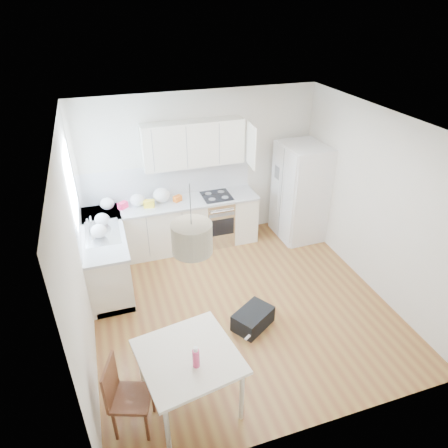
% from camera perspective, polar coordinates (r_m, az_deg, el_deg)
% --- Properties ---
extents(floor, '(4.20, 4.20, 0.00)m').
position_cam_1_polar(floor, '(6.11, 2.29, -11.22)').
color(floor, brown).
rests_on(floor, ground).
extents(ceiling, '(4.20, 4.20, 0.00)m').
position_cam_1_polar(ceiling, '(4.78, 2.95, 13.90)').
color(ceiling, white).
rests_on(ceiling, wall_back).
extents(wall_back, '(4.20, 0.00, 4.20)m').
position_cam_1_polar(wall_back, '(7.12, -3.38, 7.90)').
color(wall_back, beige).
rests_on(wall_back, floor).
extents(wall_left, '(0.00, 4.20, 4.20)m').
position_cam_1_polar(wall_left, '(5.07, -20.30, -3.92)').
color(wall_left, beige).
rests_on(wall_left, floor).
extents(wall_right, '(0.00, 4.20, 4.20)m').
position_cam_1_polar(wall_right, '(6.30, 20.81, 2.80)').
color(wall_right, beige).
rests_on(wall_right, floor).
extents(window_glassblock, '(0.02, 1.00, 1.00)m').
position_cam_1_polar(window_glassblock, '(5.91, -20.94, 5.32)').
color(window_glassblock, '#BFE0F9').
rests_on(window_glassblock, wall_left).
extents(cabinets_back, '(3.00, 0.60, 0.88)m').
position_cam_1_polar(cabinets_back, '(7.14, -7.17, -0.37)').
color(cabinets_back, white).
rests_on(cabinets_back, floor).
extents(cabinets_left, '(0.60, 1.80, 0.88)m').
position_cam_1_polar(cabinets_left, '(6.56, -16.40, -4.53)').
color(cabinets_left, white).
rests_on(cabinets_left, floor).
extents(counter_back, '(3.02, 0.64, 0.04)m').
position_cam_1_polar(counter_back, '(6.92, -7.41, 2.92)').
color(counter_back, silver).
rests_on(counter_back, cabinets_back).
extents(counter_left, '(0.64, 1.82, 0.04)m').
position_cam_1_polar(counter_left, '(6.32, -16.99, -1.08)').
color(counter_left, silver).
rests_on(counter_left, cabinets_left).
extents(backsplash_back, '(3.00, 0.01, 0.58)m').
position_cam_1_polar(backsplash_back, '(7.06, -8.06, 6.19)').
color(backsplash_back, white).
rests_on(backsplash_back, wall_back).
extents(backsplash_left, '(0.01, 1.80, 0.58)m').
position_cam_1_polar(backsplash_left, '(6.18, -20.10, 0.95)').
color(backsplash_left, white).
rests_on(backsplash_left, wall_left).
extents(upper_cabinets, '(1.70, 0.32, 0.75)m').
position_cam_1_polar(upper_cabinets, '(6.76, -4.40, 11.38)').
color(upper_cabinets, white).
rests_on(upper_cabinets, wall_back).
extents(range_oven, '(0.50, 0.61, 0.88)m').
position_cam_1_polar(range_oven, '(7.31, -1.03, 0.62)').
color(range_oven, silver).
rests_on(range_oven, floor).
extents(sink, '(0.50, 0.80, 0.16)m').
position_cam_1_polar(sink, '(6.27, -16.98, -1.19)').
color(sink, silver).
rests_on(sink, counter_left).
extents(refrigerator, '(0.87, 0.91, 1.78)m').
position_cam_1_polar(refrigerator, '(7.44, 10.92, 4.52)').
color(refrigerator, white).
rests_on(refrigerator, floor).
extents(dining_table, '(1.13, 1.13, 0.78)m').
position_cam_1_polar(dining_table, '(4.44, -5.09, -18.89)').
color(dining_table, beige).
rests_on(dining_table, floor).
extents(dining_chair, '(0.49, 0.49, 0.92)m').
position_cam_1_polar(dining_chair, '(4.54, -13.03, -22.91)').
color(dining_chair, '#4C2616').
rests_on(dining_chair, floor).
extents(drink_bottle, '(0.09, 0.09, 0.25)m').
position_cam_1_polar(drink_bottle, '(4.18, -4.03, -18.40)').
color(drink_bottle, '#D93C69').
rests_on(drink_bottle, dining_table).
extents(gym_bag, '(0.66, 0.60, 0.26)m').
position_cam_1_polar(gym_bag, '(5.69, 4.15, -13.33)').
color(gym_bag, black).
rests_on(gym_bag, floor).
extents(pendant_lamp, '(0.42, 0.42, 0.28)m').
position_cam_1_polar(pendant_lamp, '(3.49, -4.60, -2.02)').
color(pendant_lamp, '#BCAE91').
rests_on(pendant_lamp, ceiling).
extents(grocery_bag_a, '(0.23, 0.19, 0.21)m').
position_cam_1_polar(grocery_bag_a, '(6.87, -16.36, 2.81)').
color(grocery_bag_a, white).
rests_on(grocery_bag_a, counter_back).
extents(grocery_bag_b, '(0.25, 0.21, 0.22)m').
position_cam_1_polar(grocery_bag_b, '(6.85, -12.23, 3.36)').
color(grocery_bag_b, white).
rests_on(grocery_bag_b, counter_back).
extents(grocery_bag_c, '(0.29, 0.25, 0.26)m').
position_cam_1_polar(grocery_bag_c, '(6.90, -8.93, 4.08)').
color(grocery_bag_c, white).
rests_on(grocery_bag_c, counter_back).
extents(grocery_bag_d, '(0.22, 0.19, 0.20)m').
position_cam_1_polar(grocery_bag_d, '(6.41, -17.03, 0.63)').
color(grocery_bag_d, white).
rests_on(grocery_bag_d, counter_back).
extents(grocery_bag_e, '(0.23, 0.20, 0.21)m').
position_cam_1_polar(grocery_bag_e, '(6.10, -17.46, -0.96)').
color(grocery_bag_e, white).
rests_on(grocery_bag_e, counter_left).
extents(snack_orange, '(0.17, 0.15, 0.10)m').
position_cam_1_polar(snack_orange, '(6.93, -6.66, 3.63)').
color(snack_orange, '#CA5412').
rests_on(snack_orange, counter_back).
extents(snack_yellow, '(0.20, 0.15, 0.12)m').
position_cam_1_polar(snack_yellow, '(6.80, -10.65, 2.86)').
color(snack_yellow, gold).
rests_on(snack_yellow, counter_back).
extents(snack_red, '(0.18, 0.17, 0.11)m').
position_cam_1_polar(snack_red, '(6.86, -14.25, 2.61)').
color(snack_red, '#D21A44').
rests_on(snack_red, counter_back).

